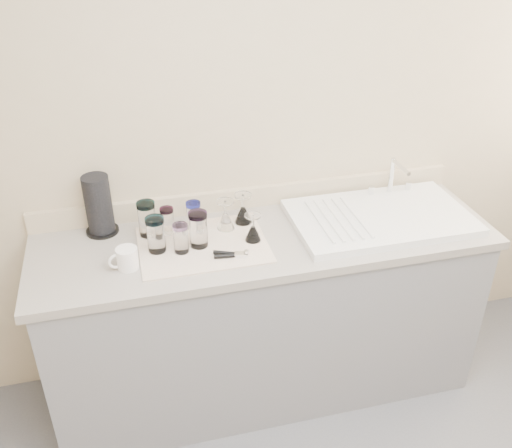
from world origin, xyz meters
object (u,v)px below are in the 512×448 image
object	(u,v)px
white_mug	(127,259)
paper_towel_roll	(99,206)
can_opener	(231,255)
sink_unit	(380,217)
tumbler_teal	(147,219)
tumbler_magenta	(156,234)
goblet_front_right	(253,232)
goblet_back_left	(226,219)
tumbler_purple	(194,215)
tumbler_cyan	(167,220)
tumbler_lavender	(198,229)
goblet_back_right	(243,213)
tumbler_blue	(181,238)

from	to	relation	value
white_mug	paper_towel_roll	xyz separation A→B (m)	(-0.09, 0.31, 0.09)
can_opener	paper_towel_roll	bearing A→B (deg)	145.92
sink_unit	tumbler_teal	world-z (taller)	sink_unit
tumbler_teal	tumbler_magenta	world-z (taller)	tumbler_teal
goblet_front_right	paper_towel_roll	size ratio (longest dim) A/B	0.46
sink_unit	goblet_back_left	world-z (taller)	sink_unit
sink_unit	tumbler_purple	bearing A→B (deg)	171.27
tumbler_cyan	paper_towel_roll	size ratio (longest dim) A/B	0.44
paper_towel_roll	goblet_back_left	bearing A→B (deg)	-12.48
tumbler_lavender	paper_towel_roll	xyz separation A→B (m)	(-0.40, 0.23, 0.04)
sink_unit	tumbler_purple	size ratio (longest dim) A/B	6.24
goblet_back_left	can_opener	world-z (taller)	goblet_back_left
white_mug	goblet_back_left	bearing A→B (deg)	23.38
goblet_back_left	white_mug	size ratio (longest dim) A/B	1.07
tumbler_teal	tumbler_lavender	distance (m)	0.25
goblet_back_right	goblet_back_left	bearing A→B (deg)	-158.63
sink_unit	goblet_back_right	size ratio (longest dim) A/B	5.76
tumbler_teal	tumbler_cyan	distance (m)	0.09
goblet_front_right	tumbler_teal	bearing A→B (deg)	160.16
tumbler_magenta	goblet_back_left	bearing A→B (deg)	18.46
goblet_front_right	paper_towel_roll	distance (m)	0.69
tumbler_cyan	goblet_back_right	size ratio (longest dim) A/B	0.86
goblet_back_left	goblet_back_right	bearing A→B (deg)	21.37
tumbler_magenta	goblet_back_left	xyz separation A→B (m)	(0.32, 0.11, -0.03)
tumbler_cyan	goblet_front_right	bearing A→B (deg)	-23.75
goblet_back_right	paper_towel_roll	xyz separation A→B (m)	(-0.63, 0.09, 0.08)
tumbler_magenta	can_opener	world-z (taller)	tumbler_magenta
tumbler_magenta	goblet_back_right	distance (m)	0.43
goblet_back_right	white_mug	xyz separation A→B (m)	(-0.54, -0.23, -0.01)
tumbler_lavender	white_mug	size ratio (longest dim) A/B	1.23
tumbler_lavender	goblet_front_right	world-z (taller)	tumbler_lavender
tumbler_blue	tumbler_teal	bearing A→B (deg)	125.99
goblet_back_left	goblet_front_right	distance (m)	0.16
tumbler_teal	paper_towel_roll	distance (m)	0.22
tumbler_lavender	tumbler_magenta	bearing A→B (deg)	178.38
tumbler_cyan	goblet_back_right	distance (m)	0.35
tumbler_purple	tumbler_blue	xyz separation A→B (m)	(-0.08, -0.18, -0.00)
white_mug	can_opener	bearing A→B (deg)	-4.72
tumbler_purple	goblet_back_right	xyz separation A→B (m)	(0.23, -0.00, -0.02)
tumbler_lavender	tumbler_teal	bearing A→B (deg)	144.82
tumbler_teal	tumbler_purple	bearing A→B (deg)	1.10
tumbler_lavender	paper_towel_roll	distance (m)	0.47
sink_unit	tumbler_purple	distance (m)	0.86
tumbler_purple	tumbler_cyan	bearing A→B (deg)	-176.42
sink_unit	tumbler_blue	distance (m)	0.94
sink_unit	can_opener	xyz separation A→B (m)	(-0.74, -0.13, -0.00)
sink_unit	goblet_back_right	world-z (taller)	sink_unit
tumbler_lavender	paper_towel_roll	size ratio (longest dim) A/B	0.59
goblet_back_left	goblet_back_right	distance (m)	0.09
tumbler_blue	white_mug	xyz separation A→B (m)	(-0.23, -0.06, -0.03)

